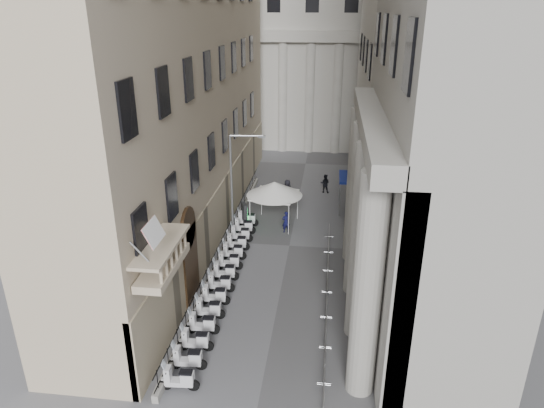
% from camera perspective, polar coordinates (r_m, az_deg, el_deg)
% --- Properties ---
extents(far_building, '(22.00, 10.00, 30.00)m').
position_cam_1_polar(far_building, '(59.01, 4.98, 21.67)').
color(far_building, '#B4B2AA').
rests_on(far_building, ground).
extents(iron_fence, '(0.30, 28.00, 1.40)m').
position_cam_1_polar(iron_fence, '(33.54, -5.50, -5.42)').
color(iron_fence, black).
rests_on(iron_fence, ground).
extents(blue_awning, '(1.60, 3.00, 3.00)m').
position_cam_1_polar(blue_awning, '(40.11, 8.85, -0.79)').
color(blue_awning, navy).
rests_on(blue_awning, ground).
extents(flag, '(1.00, 1.40, 8.20)m').
position_cam_1_polar(flag, '(23.18, -11.95, -20.35)').
color(flag, '#9E0C11').
rests_on(flag, ground).
extents(scooter_0, '(1.43, 0.65, 1.50)m').
position_cam_1_polar(scooter_0, '(22.99, -10.71, -20.67)').
color(scooter_0, silver).
rests_on(scooter_0, ground).
extents(scooter_1, '(1.43, 0.65, 1.50)m').
position_cam_1_polar(scooter_1, '(23.92, -9.74, -18.57)').
color(scooter_1, silver).
rests_on(scooter_1, ground).
extents(scooter_2, '(1.43, 0.65, 1.50)m').
position_cam_1_polar(scooter_2, '(24.89, -8.86, -16.64)').
color(scooter_2, silver).
rests_on(scooter_2, ground).
extents(scooter_3, '(1.43, 0.65, 1.50)m').
position_cam_1_polar(scooter_3, '(25.88, -8.07, -14.84)').
color(scooter_3, silver).
rests_on(scooter_3, ground).
extents(scooter_4, '(1.43, 0.65, 1.50)m').
position_cam_1_polar(scooter_4, '(26.91, -7.34, -13.18)').
color(scooter_4, silver).
rests_on(scooter_4, ground).
extents(scooter_5, '(1.43, 0.65, 1.50)m').
position_cam_1_polar(scooter_5, '(27.95, -6.68, -11.64)').
color(scooter_5, silver).
rests_on(scooter_5, ground).
extents(scooter_6, '(1.43, 0.65, 1.50)m').
position_cam_1_polar(scooter_6, '(29.02, -6.08, -10.21)').
color(scooter_6, silver).
rests_on(scooter_6, ground).
extents(scooter_7, '(1.43, 0.65, 1.50)m').
position_cam_1_polar(scooter_7, '(30.11, -5.52, -8.88)').
color(scooter_7, silver).
rests_on(scooter_7, ground).
extents(scooter_8, '(1.43, 0.65, 1.50)m').
position_cam_1_polar(scooter_8, '(31.22, -5.00, -7.65)').
color(scooter_8, silver).
rests_on(scooter_8, ground).
extents(scooter_9, '(1.43, 0.65, 1.50)m').
position_cam_1_polar(scooter_9, '(32.34, -4.53, -6.49)').
color(scooter_9, silver).
rests_on(scooter_9, ground).
extents(scooter_10, '(1.43, 0.65, 1.50)m').
position_cam_1_polar(scooter_10, '(33.48, -4.08, -5.42)').
color(scooter_10, silver).
rests_on(scooter_10, ground).
extents(scooter_11, '(1.43, 0.65, 1.50)m').
position_cam_1_polar(scooter_11, '(34.63, -3.67, -4.42)').
color(scooter_11, silver).
rests_on(scooter_11, ground).
extents(scooter_12, '(1.43, 0.65, 1.50)m').
position_cam_1_polar(scooter_12, '(35.79, -3.29, -3.48)').
color(scooter_12, silver).
rests_on(scooter_12, ground).
extents(scooter_13, '(1.43, 0.65, 1.50)m').
position_cam_1_polar(scooter_13, '(36.97, -2.93, -2.60)').
color(scooter_13, silver).
rests_on(scooter_13, ground).
extents(barrier_0, '(0.60, 2.40, 1.10)m').
position_cam_1_polar(barrier_0, '(22.08, 6.03, -22.55)').
color(barrier_0, '#A5A8AD').
rests_on(barrier_0, ground).
extents(barrier_1, '(0.60, 2.40, 1.10)m').
position_cam_1_polar(barrier_1, '(23.92, 6.20, -18.35)').
color(barrier_1, '#A5A8AD').
rests_on(barrier_1, ground).
extents(barrier_2, '(0.60, 2.40, 1.10)m').
position_cam_1_polar(barrier_2, '(25.87, 6.33, -14.75)').
color(barrier_2, '#A5A8AD').
rests_on(barrier_2, ground).
extents(barrier_3, '(0.60, 2.40, 1.10)m').
position_cam_1_polar(barrier_3, '(27.92, 6.44, -11.68)').
color(barrier_3, '#A5A8AD').
rests_on(barrier_3, ground).
extents(barrier_4, '(0.60, 2.40, 1.10)m').
position_cam_1_polar(barrier_4, '(30.03, 6.53, -9.03)').
color(barrier_4, '#A5A8AD').
rests_on(barrier_4, ground).
extents(barrier_5, '(0.60, 2.40, 1.10)m').
position_cam_1_polar(barrier_5, '(32.19, 6.61, -6.73)').
color(barrier_5, '#A5A8AD').
rests_on(barrier_5, ground).
extents(barrier_6, '(0.60, 2.40, 1.10)m').
position_cam_1_polar(barrier_6, '(34.40, 6.68, -4.72)').
color(barrier_6, '#A5A8AD').
rests_on(barrier_6, ground).
extents(security_tent, '(4.21, 4.21, 3.42)m').
position_cam_1_polar(security_tent, '(36.44, 0.01, 1.92)').
color(security_tent, silver).
rests_on(security_tent, ground).
extents(street_lamp, '(2.46, 0.40, 7.54)m').
position_cam_1_polar(street_lamp, '(33.70, -4.35, 3.03)').
color(street_lamp, gray).
rests_on(street_lamp, ground).
extents(info_kiosk, '(0.57, 0.92, 1.89)m').
position_cam_1_polar(info_kiosk, '(36.47, -3.23, -1.33)').
color(info_kiosk, black).
rests_on(info_kiosk, ground).
extents(pedestrian_a, '(0.71, 0.61, 1.65)m').
position_cam_1_polar(pedestrian_a, '(35.63, 1.65, -2.11)').
color(pedestrian_a, '#0D0E35').
rests_on(pedestrian_a, ground).
extents(pedestrian_b, '(0.90, 0.74, 1.70)m').
position_cam_1_polar(pedestrian_b, '(43.53, 6.25, 2.42)').
color(pedestrian_b, black).
rests_on(pedestrian_b, ground).
extents(pedestrian_c, '(1.04, 1.02, 1.80)m').
position_cam_1_polar(pedestrian_c, '(41.61, 1.82, 1.67)').
color(pedestrian_c, black).
rests_on(pedestrian_c, ground).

